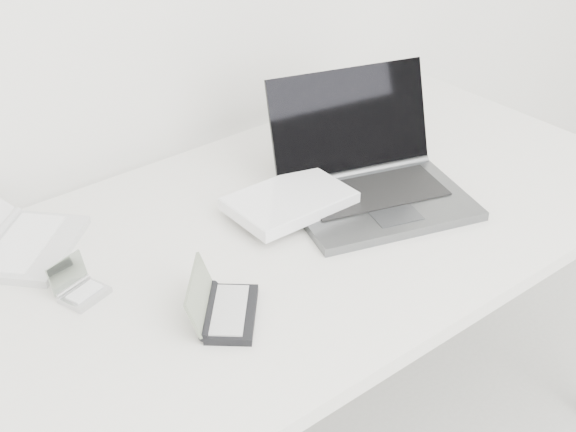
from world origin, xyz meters
TOP-DOWN VIEW (x-y plane):
  - desk at (0.00, 1.55)m, footprint 1.60×0.80m
  - laptop_large at (0.16, 1.55)m, footprint 0.51×0.42m
  - netbook_open_white at (-0.45, 1.82)m, footprint 0.34×0.34m
  - pda_silver at (-0.41, 1.61)m, footprint 0.09×0.09m
  - palmtop_charcoal at (-0.26, 1.41)m, footprint 0.18×0.18m

SIDE VIEW (x-z plane):
  - desk at x=0.00m, z-range 0.32..1.05m
  - pda_silver at x=-0.41m, z-range 0.71..0.77m
  - palmtop_charcoal at x=-0.26m, z-range 0.71..0.79m
  - netbook_open_white at x=-0.45m, z-range 0.70..0.80m
  - laptop_large at x=0.16m, z-range 0.65..0.88m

